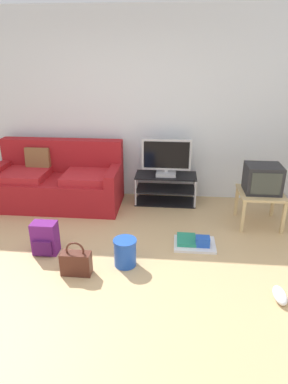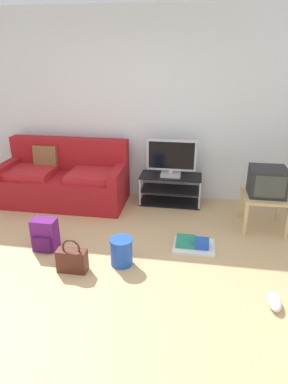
{
  "view_description": "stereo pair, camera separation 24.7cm",
  "coord_description": "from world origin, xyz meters",
  "px_view_note": "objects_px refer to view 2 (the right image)",
  "views": [
    {
      "loc": [
        0.79,
        -2.5,
        2.07
      ],
      "look_at": [
        0.46,
        1.06,
        0.59
      ],
      "focal_mm": 31.24,
      "sensor_mm": 36.0,
      "label": 1
    },
    {
      "loc": [
        1.03,
        -2.47,
        2.07
      ],
      "look_at": [
        0.46,
        1.06,
        0.59
      ],
      "focal_mm": 31.24,
      "sensor_mm": 36.0,
      "label": 2
    }
  ],
  "objects_px": {
    "cleaning_bucket": "(121,251)",
    "handbag": "(72,260)",
    "backpack": "(45,235)",
    "floor_tray": "(193,244)",
    "tv_stand": "(170,189)",
    "side_table": "(265,200)",
    "sneakers_pair": "(286,303)",
    "crt_tv": "(267,182)",
    "couch": "(65,180)",
    "flat_tv": "(171,158)"
  },
  "relations": [
    {
      "from": "cleaning_bucket",
      "to": "handbag",
      "type": "bearing_deg",
      "value": -156.65
    },
    {
      "from": "backpack",
      "to": "floor_tray",
      "type": "height_order",
      "value": "backpack"
    },
    {
      "from": "handbag",
      "to": "cleaning_bucket",
      "type": "relative_size",
      "value": 1.23
    },
    {
      "from": "handbag",
      "to": "floor_tray",
      "type": "relative_size",
      "value": 0.77
    },
    {
      "from": "floor_tray",
      "to": "tv_stand",
      "type": "bearing_deg",
      "value": 107.35
    },
    {
      "from": "cleaning_bucket",
      "to": "floor_tray",
      "type": "height_order",
      "value": "cleaning_bucket"
    },
    {
      "from": "cleaning_bucket",
      "to": "side_table",
      "type": "bearing_deg",
      "value": 34.45
    },
    {
      "from": "sneakers_pair",
      "to": "side_table",
      "type": "bearing_deg",
      "value": 89.28
    },
    {
      "from": "cleaning_bucket",
      "to": "floor_tray",
      "type": "distance_m",
      "value": 0.88
    },
    {
      "from": "crt_tv",
      "to": "cleaning_bucket",
      "type": "bearing_deg",
      "value": -145.16
    },
    {
      "from": "side_table",
      "to": "floor_tray",
      "type": "xyz_separation_m",
      "value": [
        -0.85,
        -0.64,
        -0.34
      ]
    },
    {
      "from": "backpack",
      "to": "floor_tray",
      "type": "distance_m",
      "value": 1.7
    },
    {
      "from": "crt_tv",
      "to": "couch",
      "type": "bearing_deg",
      "value": 172.49
    },
    {
      "from": "flat_tv",
      "to": "cleaning_bucket",
      "type": "distance_m",
      "value": 1.77
    },
    {
      "from": "handbag",
      "to": "side_table",
      "type": "bearing_deg",
      "value": 32.13
    },
    {
      "from": "crt_tv",
      "to": "floor_tray",
      "type": "distance_m",
      "value": 1.22
    },
    {
      "from": "cleaning_bucket",
      "to": "flat_tv",
      "type": "bearing_deg",
      "value": 77.44
    },
    {
      "from": "handbag",
      "to": "cleaning_bucket",
      "type": "height_order",
      "value": "handbag"
    },
    {
      "from": "tv_stand",
      "to": "cleaning_bucket",
      "type": "relative_size",
      "value": 2.97
    },
    {
      "from": "flat_tv",
      "to": "cleaning_bucket",
      "type": "height_order",
      "value": "flat_tv"
    },
    {
      "from": "backpack",
      "to": "sneakers_pair",
      "type": "xyz_separation_m",
      "value": [
        2.5,
        -0.56,
        -0.14
      ]
    },
    {
      "from": "floor_tray",
      "to": "side_table",
      "type": "bearing_deg",
      "value": 36.91
    },
    {
      "from": "couch",
      "to": "flat_tv",
      "type": "xyz_separation_m",
      "value": [
        1.56,
        0.16,
        0.36
      ]
    },
    {
      "from": "crt_tv",
      "to": "handbag",
      "type": "xyz_separation_m",
      "value": [
        -2.07,
        -1.32,
        -0.49
      ]
    },
    {
      "from": "backpack",
      "to": "floor_tray",
      "type": "bearing_deg",
      "value": -6.95
    },
    {
      "from": "side_table",
      "to": "handbag",
      "type": "relative_size",
      "value": 1.49
    },
    {
      "from": "crt_tv",
      "to": "side_table",
      "type": "bearing_deg",
      "value": -90.0
    },
    {
      "from": "couch",
      "to": "backpack",
      "type": "height_order",
      "value": "couch"
    },
    {
      "from": "couch",
      "to": "backpack",
      "type": "xyz_separation_m",
      "value": [
        0.28,
        -1.33,
        -0.16
      ]
    },
    {
      "from": "side_table",
      "to": "sneakers_pair",
      "type": "bearing_deg",
      "value": -90.72
    },
    {
      "from": "couch",
      "to": "tv_stand",
      "type": "relative_size",
      "value": 2.03
    },
    {
      "from": "backpack",
      "to": "flat_tv",
      "type": "bearing_deg",
      "value": 31.99
    },
    {
      "from": "crt_tv",
      "to": "backpack",
      "type": "relative_size",
      "value": 1.16
    },
    {
      "from": "backpack",
      "to": "floor_tray",
      "type": "relative_size",
      "value": 0.78
    },
    {
      "from": "tv_stand",
      "to": "floor_tray",
      "type": "bearing_deg",
      "value": -72.65
    },
    {
      "from": "flat_tv",
      "to": "backpack",
      "type": "distance_m",
      "value": 2.04
    },
    {
      "from": "flat_tv",
      "to": "floor_tray",
      "type": "height_order",
      "value": "flat_tv"
    },
    {
      "from": "cleaning_bucket",
      "to": "backpack",
      "type": "bearing_deg",
      "value": 170.67
    },
    {
      "from": "sneakers_pair",
      "to": "cleaning_bucket",
      "type": "bearing_deg",
      "value": 165.4
    },
    {
      "from": "sneakers_pair",
      "to": "crt_tv",
      "type": "bearing_deg",
      "value": 89.29
    },
    {
      "from": "tv_stand",
      "to": "floor_tray",
      "type": "xyz_separation_m",
      "value": [
        0.38,
        -1.21,
        -0.18
      ]
    },
    {
      "from": "side_table",
      "to": "floor_tray",
      "type": "relative_size",
      "value": 1.15
    },
    {
      "from": "couch",
      "to": "tv_stand",
      "type": "distance_m",
      "value": 1.58
    },
    {
      "from": "handbag",
      "to": "sneakers_pair",
      "type": "bearing_deg",
      "value": -5.81
    },
    {
      "from": "flat_tv",
      "to": "handbag",
      "type": "bearing_deg",
      "value": -114.35
    },
    {
      "from": "crt_tv",
      "to": "backpack",
      "type": "xyz_separation_m",
      "value": [
        -2.52,
        -0.96,
        -0.44
      ]
    },
    {
      "from": "tv_stand",
      "to": "crt_tv",
      "type": "relative_size",
      "value": 2.06
    },
    {
      "from": "side_table",
      "to": "crt_tv",
      "type": "relative_size",
      "value": 1.27
    },
    {
      "from": "couch",
      "to": "floor_tray",
      "type": "bearing_deg",
      "value": -27.82
    },
    {
      "from": "side_table",
      "to": "backpack",
      "type": "relative_size",
      "value": 1.48
    }
  ]
}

